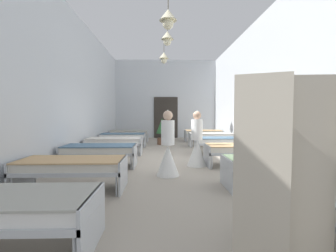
{
  "coord_description": "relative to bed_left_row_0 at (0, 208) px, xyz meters",
  "views": [
    {
      "loc": [
        -0.26,
        -7.1,
        1.39
      ],
      "look_at": [
        0.0,
        1.97,
        0.93
      ],
      "focal_mm": 24.84,
      "sensor_mm": 36.0,
      "label": 1
    }
  ],
  "objects": [
    {
      "name": "bed_right_row_5",
      "position": [
        3.78,
        9.5,
        0.0
      ],
      "size": [
        1.9,
        0.84,
        0.57
      ],
      "color": "#B7BCC1",
      "rests_on": "ground"
    },
    {
      "name": "privacy_screen",
      "position": [
        2.83,
        -0.56,
        0.41
      ],
      "size": [
        1.25,
        0.19,
        1.7
      ],
      "rotation": [
        0.0,
        0.0,
        -0.1
      ],
      "color": "#BCB29E",
      "rests_on": "ground"
    },
    {
      "name": "room_shell",
      "position": [
        1.89,
        6.06,
        1.85
      ],
      "size": [
        6.28,
        13.45,
        4.56
      ],
      "color": "silver",
      "rests_on": "ground"
    },
    {
      "name": "bed_left_row_4",
      "position": [
        0.0,
        7.6,
        0.0
      ],
      "size": [
        1.9,
        0.84,
        0.57
      ],
      "color": "#B7BCC1",
      "rests_on": "ground"
    },
    {
      "name": "nurse_near_aisle",
      "position": [
        1.78,
        2.84,
        0.09
      ],
      "size": [
        0.52,
        0.52,
        1.49
      ],
      "rotation": [
        0.0,
        0.0,
        0.07
      ],
      "color": "white",
      "rests_on": "ground"
    },
    {
      "name": "bed_left_row_0",
      "position": [
        0.0,
        0.0,
        0.0
      ],
      "size": [
        1.9,
        0.84,
        0.57
      ],
      "color": "#B7BCC1",
      "rests_on": "ground"
    },
    {
      "name": "bed_left_row_5",
      "position": [
        0.0,
        9.5,
        0.0
      ],
      "size": [
        1.9,
        0.84,
        0.57
      ],
      "color": "#B7BCC1",
      "rests_on": "ground"
    },
    {
      "name": "bed_right_row_4",
      "position": [
        3.78,
        7.6,
        0.0
      ],
      "size": [
        1.9,
        0.84,
        0.57
      ],
      "color": "#B7BCC1",
      "rests_on": "ground"
    },
    {
      "name": "bed_left_row_3",
      "position": [
        0.0,
        5.7,
        0.0
      ],
      "size": [
        1.9,
        0.84,
        0.57
      ],
      "color": "#B7BCC1",
      "rests_on": "ground"
    },
    {
      "name": "bed_left_row_2",
      "position": [
        0.0,
        3.8,
        0.0
      ],
      "size": [
        1.9,
        0.84,
        0.57
      ],
      "color": "#B7BCC1",
      "rests_on": "ground"
    },
    {
      "name": "bed_right_row_1",
      "position": [
        3.78,
        1.9,
        0.0
      ],
      "size": [
        1.9,
        0.84,
        0.57
      ],
      "color": "#B7BCC1",
      "rests_on": "ground"
    },
    {
      "name": "potted_plant",
      "position": [
        1.66,
        8.27,
        0.25
      ],
      "size": [
        0.53,
        0.53,
        1.2
      ],
      "color": "brown",
      "rests_on": "ground"
    },
    {
      "name": "patient_seated_primary",
      "position": [
        3.43,
        1.9,
        0.43
      ],
      "size": [
        0.44,
        0.44,
        0.8
      ],
      "color": "gray",
      "rests_on": "bed_right_row_1"
    },
    {
      "name": "bed_left_row_1",
      "position": [
        0.0,
        1.9,
        0.0
      ],
      "size": [
        1.9,
        0.84,
        0.57
      ],
      "color": "#B7BCC1",
      "rests_on": "ground"
    },
    {
      "name": "nurse_mid_aisle",
      "position": [
        2.58,
        3.81,
        0.09
      ],
      "size": [
        0.52,
        0.52,
        1.49
      ],
      "rotation": [
        0.0,
        0.0,
        0.37
      ],
      "color": "white",
      "rests_on": "ground"
    },
    {
      "name": "ground_plane",
      "position": [
        1.89,
        4.75,
        -0.49
      ],
      "size": [
        6.48,
        13.85,
        0.1
      ],
      "primitive_type": "cube",
      "color": "#9E9384"
    },
    {
      "name": "bed_right_row_3",
      "position": [
        3.78,
        5.7,
        0.0
      ],
      "size": [
        1.9,
        0.84,
        0.57
      ],
      "color": "#B7BCC1",
      "rests_on": "ground"
    },
    {
      "name": "bed_right_row_2",
      "position": [
        3.78,
        3.8,
        0.0
      ],
      "size": [
        1.9,
        0.84,
        0.57
      ],
      "color": "#B7BCC1",
      "rests_on": "ground"
    }
  ]
}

